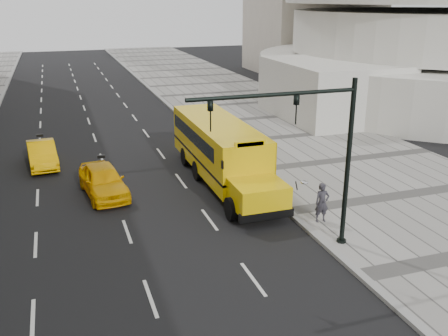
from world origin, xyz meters
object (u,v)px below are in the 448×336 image
object	(u,v)px
taxi_far	(42,154)
taxi_near	(103,180)
traffic_signal	(315,146)
pedestrian	(322,203)
school_bus	(220,147)

from	to	relation	value
taxi_far	taxi_near	bearing A→B (deg)	-68.00
taxi_far	traffic_signal	world-z (taller)	traffic_signal
traffic_signal	pedestrian	bearing A→B (deg)	50.14
school_bus	traffic_signal	distance (m)	8.78
school_bus	traffic_signal	xyz separation A→B (m)	(0.69, -8.44, 2.33)
taxi_far	traffic_signal	bearing A→B (deg)	-60.11
school_bus	taxi_near	xyz separation A→B (m)	(-5.96, -0.30, -1.01)
taxi_near	taxi_far	world-z (taller)	taxi_near
school_bus	taxi_far	world-z (taller)	school_bus
taxi_near	pedestrian	xyz separation A→B (m)	(8.23, -6.26, 0.24)
taxi_far	pedestrian	bearing A→B (deg)	-51.65
taxi_near	taxi_far	xyz separation A→B (m)	(-2.78, 5.53, -0.06)
taxi_near	traffic_signal	world-z (taller)	traffic_signal
school_bus	taxi_near	distance (m)	6.05
pedestrian	taxi_near	bearing A→B (deg)	147.80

